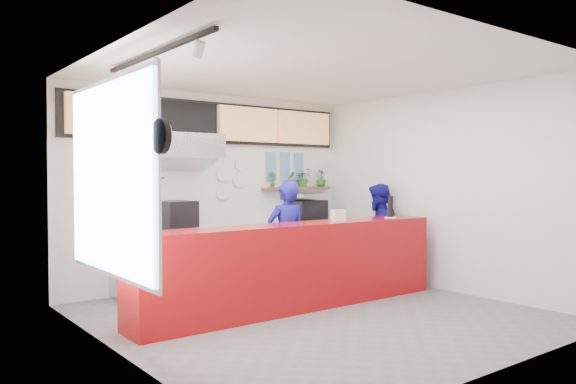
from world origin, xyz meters
TOP-DOWN VIEW (x-y plane):
  - floor at (0.00, 0.00)m, footprint 5.00×5.00m
  - ceiling at (0.00, 0.00)m, footprint 5.00×5.00m
  - wall_back at (0.00, 2.50)m, footprint 5.00×0.00m
  - wall_left at (-2.50, 0.00)m, footprint 0.00×5.00m
  - wall_right at (2.50, 0.00)m, footprint 0.00×5.00m
  - service_counter at (0.00, 0.40)m, footprint 4.50×0.60m
  - cream_band at (0.00, 2.49)m, footprint 5.00×0.02m
  - prep_bench at (-0.80, 2.20)m, footprint 1.80×0.60m
  - panini_oven at (-0.82, 2.20)m, footprint 0.57×0.57m
  - extraction_hood at (-0.80, 2.15)m, footprint 1.20×0.70m
  - hood_lip at (-0.80, 2.15)m, footprint 1.20×0.69m
  - right_bench at (1.50, 2.20)m, footprint 1.80×0.60m
  - espresso_machine at (1.66, 2.20)m, footprint 0.64×0.48m
  - espresso_tray at (1.66, 2.20)m, footprint 0.74×0.56m
  - herb_shelf at (1.60, 2.40)m, footprint 1.40×0.18m
  - menu_board_far_left at (-1.75, 2.38)m, footprint 1.10×0.10m
  - menu_board_mid_left at (-0.59, 2.38)m, footprint 1.10×0.10m
  - menu_board_mid_right at (0.57, 2.38)m, footprint 1.10×0.10m
  - menu_board_far_right at (1.73, 2.38)m, footprint 1.10×0.10m
  - soffit at (0.00, 2.46)m, footprint 4.80×0.04m
  - window_pane at (-2.47, 0.30)m, footprint 0.04×2.20m
  - window_frame at (-2.45, 0.30)m, footprint 0.03×2.30m
  - wall_clock_rim at (-2.46, -0.90)m, footprint 0.05×0.30m
  - wall_clock_face at (-2.43, -0.90)m, footprint 0.02×0.26m
  - track_rail at (-2.10, 0.00)m, footprint 0.05×2.40m
  - dec_plate_a at (0.15, 2.47)m, footprint 0.24×0.03m
  - dec_plate_b at (0.45, 2.47)m, footprint 0.24×0.03m
  - dec_plate_c at (0.15, 2.47)m, footprint 0.24×0.03m
  - dec_plate_d at (0.50, 2.47)m, footprint 0.24×0.03m
  - photo_frame_a at (1.10, 2.48)m, footprint 0.20×0.02m
  - photo_frame_b at (1.40, 2.48)m, footprint 0.20×0.02m
  - photo_frame_c at (1.70, 2.48)m, footprint 0.20×0.02m
  - photo_frame_d at (1.10, 2.48)m, footprint 0.20×0.02m
  - photo_frame_e at (1.40, 2.48)m, footprint 0.20×0.02m
  - photo_frame_f at (1.70, 2.48)m, footprint 0.20×0.02m
  - staff_center at (0.33, 1.04)m, footprint 0.64×0.47m
  - staff_right at (2.15, 0.99)m, footprint 0.98×0.94m
  - herb_a at (1.07, 2.40)m, footprint 0.17×0.15m
  - herb_b at (1.46, 2.40)m, footprint 0.16×0.13m
  - herb_c at (1.73, 2.40)m, footprint 0.35×0.33m
  - herb_d at (2.16, 2.40)m, footprint 0.22×0.21m
  - glass_vase at (-2.04, 0.35)m, footprint 0.20×0.20m
  - basil_vase at (-2.04, 0.35)m, footprint 0.37×0.33m
  - napkin_holder at (0.71, 0.37)m, footprint 0.20×0.14m
  - white_plate at (1.70, 0.32)m, footprint 0.22×0.22m
  - pepper_mill at (1.70, 0.32)m, footprint 0.09×0.09m

SIDE VIEW (x-z plane):
  - floor at x=0.00m, z-range 0.00..0.00m
  - prep_bench at x=-0.80m, z-range 0.00..0.90m
  - right_bench at x=1.50m, z-range 0.00..0.90m
  - service_counter at x=0.00m, z-range 0.00..1.10m
  - staff_right at x=2.15m, z-range 0.00..1.59m
  - staff_center at x=0.33m, z-range 0.00..1.64m
  - espresso_machine at x=1.66m, z-range 0.90..1.29m
  - white_plate at x=1.70m, z-range 1.10..1.11m
  - panini_oven at x=-0.82m, z-range 0.90..1.35m
  - napkin_holder at x=0.71m, z-range 1.10..1.26m
  - glass_vase at x=-2.04m, z-range 1.10..1.32m
  - pepper_mill at x=1.70m, z-range 1.12..1.43m
  - espresso_tray at x=1.66m, z-range 1.35..1.41m
  - dec_plate_c at x=0.15m, z-range 1.33..1.57m
  - wall_back at x=0.00m, z-range -1.00..4.00m
  - wall_left at x=-2.50m, z-range -1.00..4.00m
  - wall_right at x=2.50m, z-range -1.00..4.00m
  - herb_shelf at x=1.60m, z-range 1.48..1.52m
  - basil_vase at x=-2.04m, z-range 1.32..1.71m
  - dec_plate_b at x=0.45m, z-range 1.53..1.77m
  - herb_a at x=1.07m, z-range 1.52..1.79m
  - herb_b at x=1.46m, z-range 1.52..1.80m
  - herb_d at x=2.16m, z-range 1.52..1.83m
  - herb_c at x=1.73m, z-range 1.52..1.84m
  - window_pane at x=-2.47m, z-range 0.75..2.65m
  - window_frame at x=-2.45m, z-range 0.70..2.70m
  - dec_plate_a at x=0.15m, z-range 1.63..1.87m
  - photo_frame_d at x=1.10m, z-range 1.62..1.88m
  - photo_frame_e at x=1.40m, z-range 1.62..1.88m
  - photo_frame_f at x=1.70m, z-range 1.62..1.88m
  - dec_plate_d at x=0.50m, z-range 1.78..2.02m
  - hood_lip at x=-0.80m, z-range 1.79..2.11m
  - photo_frame_a at x=1.10m, z-range 1.88..2.12m
  - photo_frame_b at x=1.40m, z-range 1.88..2.12m
  - photo_frame_c at x=1.70m, z-range 1.88..2.12m
  - wall_clock_rim at x=-2.46m, z-range 1.90..2.20m
  - wall_clock_face at x=-2.43m, z-range 1.92..2.18m
  - extraction_hood at x=-0.80m, z-range 1.98..2.32m
  - menu_board_far_left at x=-1.75m, z-range 2.27..2.82m
  - menu_board_mid_left at x=-0.59m, z-range 2.27..2.82m
  - menu_board_mid_right at x=0.57m, z-range 2.27..2.82m
  - menu_board_far_right at x=1.73m, z-range 2.27..2.82m
  - soffit at x=0.00m, z-range 2.22..2.88m
  - cream_band at x=0.00m, z-range 2.20..3.00m
  - track_rail at x=-2.10m, z-range 2.92..2.96m
  - ceiling at x=0.00m, z-range 3.00..3.00m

